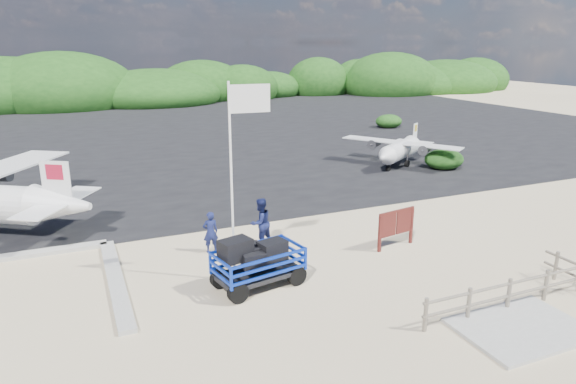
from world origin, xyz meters
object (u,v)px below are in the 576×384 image
(flagpole, at_px, (235,280))
(baggage_cart, at_px, (259,286))
(crew_b, at_px, (260,223))
(signboard, at_px, (395,247))
(crew_a, at_px, (211,232))
(aircraft_large, at_px, (284,143))

(flagpole, bearing_deg, baggage_cart, -51.37)
(flagpole, bearing_deg, crew_b, 53.06)
(signboard, height_order, crew_a, crew_a)
(crew_a, bearing_deg, crew_b, 173.74)
(baggage_cart, bearing_deg, crew_a, 90.40)
(signboard, bearing_deg, aircraft_large, 68.96)
(baggage_cart, height_order, crew_a, crew_a)
(crew_b, distance_m, aircraft_large, 21.25)
(crew_a, distance_m, aircraft_large, 21.94)
(signboard, distance_m, aircraft_large, 21.78)
(baggage_cart, relative_size, signboard, 1.61)
(baggage_cart, height_order, flagpole, flagpole)
(flagpole, distance_m, crew_a, 2.77)
(signboard, relative_size, aircraft_large, 0.14)
(signboard, bearing_deg, baggage_cart, -179.93)
(flagpole, height_order, signboard, flagpole)
(aircraft_large, bearing_deg, crew_a, 92.58)
(crew_b, bearing_deg, crew_a, -28.51)
(flagpole, xyz_separation_m, signboard, (6.57, 0.29, 0.00))
(aircraft_large, bearing_deg, flagpole, 95.89)
(flagpole, xyz_separation_m, crew_b, (1.83, 2.44, 0.97))
(baggage_cart, distance_m, crew_a, 3.54)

